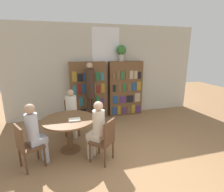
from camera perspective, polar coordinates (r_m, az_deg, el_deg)
ground_plane at (r=3.48m, az=12.78°, el=-24.73°), size 16.00×16.00×0.00m
wall_back at (r=5.94m, az=-2.05°, el=8.07°), size 6.40×0.07×3.00m
bookshelf_left at (r=5.73m, az=-7.72°, el=1.75°), size 1.15×0.34×1.84m
bookshelf_right at (r=6.03m, az=4.31°, el=2.48°), size 1.15×0.34×1.84m
flower_vase at (r=5.85m, az=3.04°, el=14.35°), size 0.32×0.32×0.51m
reading_table at (r=3.97m, az=-13.88°, el=-9.03°), size 1.14×1.14×0.75m
chair_near_camera at (r=3.71m, az=-26.22°, el=-14.01°), size 0.54×0.54×0.90m
chair_left_side at (r=4.86m, az=-12.84°, el=-6.03°), size 0.45×0.45×0.90m
chair_far_side at (r=3.54m, az=-2.32°, el=-13.80°), size 0.57×0.57×0.90m
seated_reader_left at (r=4.62m, az=-13.14°, el=-4.44°), size 0.32×0.40×1.23m
seated_reader_right at (r=3.53m, az=-4.99°, el=-10.22°), size 0.40×0.39×1.25m
seated_reader_back at (r=3.67m, az=-23.80°, el=-10.50°), size 0.39×0.35×1.26m
librarian_standing at (r=5.20m, az=-7.13°, el=2.78°), size 0.27×0.54×1.85m
open_book_on_table at (r=3.80m, az=-12.16°, el=-7.60°), size 0.24×0.18×0.03m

